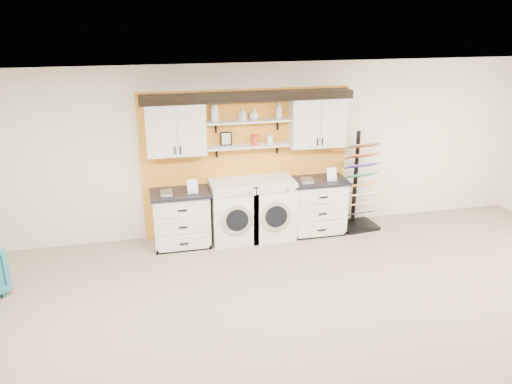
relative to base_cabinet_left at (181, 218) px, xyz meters
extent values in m
plane|color=white|center=(1.13, -3.64, 2.35)|extent=(10.00, 10.00, 0.00)
plane|color=white|center=(1.13, 0.36, 0.95)|extent=(10.00, 0.00, 10.00)
cube|color=orange|center=(1.13, 0.32, 0.75)|extent=(3.40, 0.07, 2.40)
cube|color=silver|center=(0.00, 0.16, 1.43)|extent=(0.90, 0.34, 0.84)
cube|color=silver|center=(-0.22, -0.02, 1.43)|extent=(0.42, 0.01, 0.78)
cube|color=silver|center=(0.22, -0.02, 1.43)|extent=(0.42, 0.01, 0.78)
cube|color=silver|center=(2.26, 0.16, 1.43)|extent=(0.90, 0.34, 0.84)
cube|color=silver|center=(2.04, -0.02, 1.43)|extent=(0.42, 0.01, 0.78)
cube|color=silver|center=(2.48, -0.02, 1.43)|extent=(0.42, 0.01, 0.78)
cube|color=silver|center=(1.13, 0.16, 1.08)|extent=(1.32, 0.28, 0.03)
cube|color=silver|center=(1.13, 0.16, 1.48)|extent=(1.32, 0.28, 0.03)
cube|color=black|center=(1.13, 0.18, 1.88)|extent=(3.30, 0.40, 0.10)
cube|color=black|center=(1.13, -0.01, 1.82)|extent=(3.30, 0.04, 0.04)
cube|color=black|center=(0.78, 0.21, 1.20)|extent=(0.18, 0.02, 0.22)
cube|color=beige|center=(0.78, 0.20, 1.20)|extent=(0.14, 0.01, 0.18)
cylinder|color=red|center=(1.23, 0.16, 1.17)|extent=(0.11, 0.11, 0.16)
cylinder|color=silver|center=(1.48, 0.16, 1.16)|extent=(0.10, 0.10, 0.14)
cube|color=silver|center=(0.00, 0.01, -0.02)|extent=(0.86, 0.60, 0.86)
cube|color=black|center=(0.00, -0.26, -0.42)|extent=(0.86, 0.06, 0.07)
cube|color=black|center=(0.00, 0.01, 0.43)|extent=(0.92, 0.66, 0.04)
cube|color=silver|center=(0.00, -0.30, 0.26)|extent=(0.79, 0.02, 0.24)
cube|color=silver|center=(0.00, -0.30, -0.02)|extent=(0.79, 0.02, 0.24)
cube|color=silver|center=(0.00, -0.30, -0.30)|extent=(0.79, 0.02, 0.24)
cube|color=silver|center=(2.26, 0.01, 0.00)|extent=(0.89, 0.60, 0.89)
cube|color=black|center=(2.26, -0.26, -0.42)|extent=(0.89, 0.06, 0.07)
cube|color=black|center=(2.26, 0.01, 0.46)|extent=(0.95, 0.66, 0.04)
cube|color=silver|center=(2.26, -0.30, 0.28)|extent=(0.81, 0.02, 0.25)
cube|color=silver|center=(2.26, -0.30, 0.00)|extent=(0.81, 0.02, 0.25)
cube|color=silver|center=(2.26, -0.30, -0.29)|extent=(0.81, 0.02, 0.25)
cube|color=white|center=(0.84, 0.01, 0.05)|extent=(0.71, 0.66, 1.00)
cube|color=silver|center=(0.84, -0.33, 0.47)|extent=(0.61, 0.02, 0.11)
cylinder|color=silver|center=(0.84, -0.33, 0.03)|extent=(0.50, 0.05, 0.50)
cylinder|color=black|center=(0.84, -0.35, 0.03)|extent=(0.36, 0.03, 0.36)
cube|color=white|center=(1.47, 0.01, 0.05)|extent=(0.72, 0.66, 1.00)
cube|color=silver|center=(1.47, -0.33, 0.48)|extent=(0.61, 0.02, 0.11)
cylinder|color=silver|center=(1.47, -0.33, 0.03)|extent=(0.51, 0.05, 0.51)
cylinder|color=black|center=(1.47, -0.35, 0.03)|extent=(0.36, 0.03, 0.36)
cube|color=black|center=(3.03, -0.01, -0.42)|extent=(0.66, 0.57, 0.06)
cube|color=black|center=(3.01, 0.17, 0.41)|extent=(0.06, 0.06, 1.62)
cube|color=black|center=(3.03, 0.01, -0.20)|extent=(0.54, 0.34, 0.15)
cube|color=#FF8B71|center=(3.03, 0.01, -0.03)|extent=(0.54, 0.34, 0.15)
cube|color=white|center=(3.03, 0.01, 0.15)|extent=(0.54, 0.34, 0.15)
cube|color=orange|center=(3.03, 0.01, 0.32)|extent=(0.54, 0.34, 0.15)
cube|color=#228046|center=(3.03, 0.01, 0.49)|extent=(0.54, 0.34, 0.15)
cube|color=#512EA3|center=(3.03, 0.01, 0.66)|extent=(0.54, 0.34, 0.15)
cube|color=#DD5417|center=(3.03, 0.01, 0.84)|extent=(0.54, 0.34, 0.15)
cube|color=#96683E|center=(3.03, 0.01, 1.01)|extent=(0.54, 0.34, 0.15)
imported|color=silver|center=(0.61, 0.16, 1.66)|extent=(0.18, 0.18, 0.34)
imported|color=silver|center=(1.04, 0.16, 1.59)|extent=(0.12, 0.12, 0.20)
imported|color=silver|center=(1.22, 0.16, 1.58)|extent=(0.19, 0.19, 0.18)
imported|color=silver|center=(1.63, 0.16, 1.63)|extent=(0.12, 0.12, 0.27)
camera|label=1|loc=(-0.46, -7.36, 3.13)|focal=35.00mm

